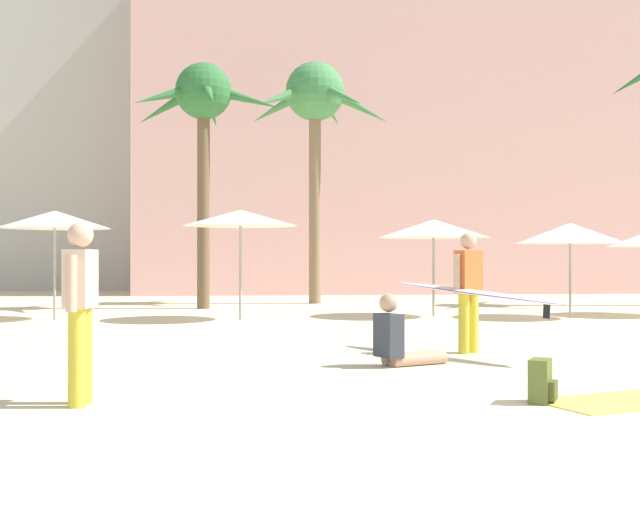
# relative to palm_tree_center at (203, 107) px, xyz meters

# --- Properties ---
(ground) EXTENTS (120.00, 120.00, 0.00)m
(ground) POSITION_rel_palm_tree_center_xyz_m (3.16, -16.52, -5.60)
(ground) COLOR beige
(hotel_pink) EXTENTS (25.86, 10.76, 13.88)m
(hotel_pink) POSITION_rel_palm_tree_center_xyz_m (9.96, 13.03, 1.34)
(hotel_pink) COLOR beige
(hotel_pink) RESTS_ON ground
(palm_tree_center) EXTENTS (4.19, 4.30, 6.84)m
(palm_tree_center) POSITION_rel_palm_tree_center_xyz_m (0.00, 0.00, 0.00)
(palm_tree_center) COLOR brown
(palm_tree_center) RESTS_ON ground
(palm_tree_right) EXTENTS (4.42, 4.50, 7.51)m
(palm_tree_right) POSITION_rel_palm_tree_center_xyz_m (3.37, 2.24, 0.57)
(palm_tree_right) COLOR #896B4C
(palm_tree_right) RESTS_ON ground
(cafe_umbrella_3) EXTENTS (2.48, 2.48, 2.48)m
(cafe_umbrella_3) POSITION_rel_palm_tree_center_xyz_m (-3.16, -3.78, -3.33)
(cafe_umbrella_3) COLOR gray
(cafe_umbrella_3) RESTS_ON ground
(cafe_umbrella_4) EXTENTS (2.53, 2.53, 2.23)m
(cafe_umbrella_4) POSITION_rel_palm_tree_center_xyz_m (8.73, -4.35, -3.62)
(cafe_umbrella_4) COLOR gray
(cafe_umbrella_4) RESTS_ON ground
(cafe_umbrella_5) EXTENTS (2.60, 2.60, 2.50)m
(cafe_umbrella_5) POSITION_rel_palm_tree_center_xyz_m (1.02, -4.18, -3.29)
(cafe_umbrella_5) COLOR gray
(cafe_umbrella_5) RESTS_ON ground
(cafe_umbrella_6) EXTENTS (2.69, 2.69, 2.33)m
(cafe_umbrella_6) POSITION_rel_palm_tree_center_xyz_m (5.64, -3.61, -3.50)
(cafe_umbrella_6) COLOR gray
(cafe_umbrella_6) RESTS_ON ground
(beach_towel) EXTENTS (1.94, 1.36, 0.01)m
(beach_towel) POSITION_rel_palm_tree_center_xyz_m (4.71, -14.93, -5.60)
(beach_towel) COLOR #F4CC4C
(beach_towel) RESTS_ON ground
(backpack) EXTENTS (0.34, 0.35, 0.42)m
(backpack) POSITION_rel_palm_tree_center_xyz_m (3.83, -14.93, -5.40)
(backpack) COLOR #515B28
(backpack) RESTS_ON ground
(person_near_left) EXTENTS (1.92, 2.91, 1.76)m
(person_near_left) POSITION_rel_palm_tree_center_xyz_m (4.31, -11.09, -4.67)
(person_near_left) COLOR gold
(person_near_left) RESTS_ON ground
(person_near_right) EXTENTS (0.27, 0.61, 1.73)m
(person_near_right) POSITION_rel_palm_tree_center_xyz_m (-0.53, -14.59, -4.65)
(person_near_right) COLOR gold
(person_near_right) RESTS_ON ground
(person_mid_center) EXTENTS (1.00, 0.70, 0.94)m
(person_mid_center) POSITION_rel_palm_tree_center_xyz_m (3.02, -12.19, -5.28)
(person_mid_center) COLOR tan
(person_mid_center) RESTS_ON ground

